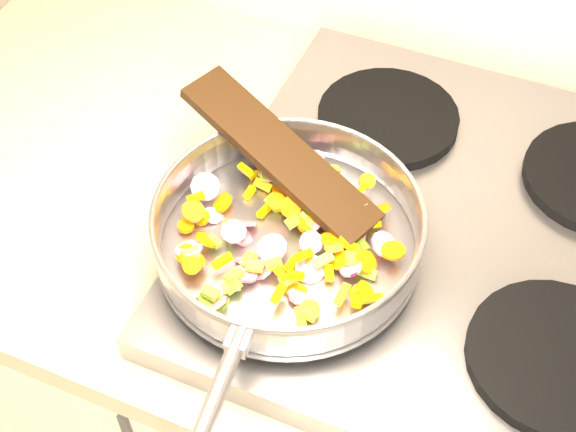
% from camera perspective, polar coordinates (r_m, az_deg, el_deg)
% --- Properties ---
extents(cooktop, '(0.60, 0.60, 0.04)m').
position_cam_1_polar(cooktop, '(1.00, 11.99, -1.49)').
color(cooktop, '#939399').
rests_on(cooktop, counter_top).
extents(grate_fl, '(0.19, 0.19, 0.02)m').
position_cam_1_polar(grate_fl, '(0.91, 1.54, -4.03)').
color(grate_fl, black).
rests_on(grate_fl, cooktop).
extents(grate_fr, '(0.19, 0.19, 0.02)m').
position_cam_1_polar(grate_fr, '(0.90, 18.54, -9.51)').
color(grate_fr, black).
rests_on(grate_fr, cooktop).
extents(grate_bl, '(0.19, 0.19, 0.02)m').
position_cam_1_polar(grate_bl, '(1.09, 7.12, 6.95)').
color(grate_bl, black).
rests_on(grate_bl, cooktop).
extents(saute_pan, '(0.35, 0.52, 0.06)m').
position_cam_1_polar(saute_pan, '(0.90, -0.04, -0.98)').
color(saute_pan, '#9E9EA5').
rests_on(saute_pan, grate_fl).
extents(vegetable_heap, '(0.28, 0.27, 0.05)m').
position_cam_1_polar(vegetable_heap, '(0.91, 0.10, -1.19)').
color(vegetable_heap, '#C11241').
rests_on(vegetable_heap, saute_pan).
extents(wooden_spatula, '(0.28, 0.16, 0.08)m').
position_cam_1_polar(wooden_spatula, '(0.95, -0.58, 4.45)').
color(wooden_spatula, black).
rests_on(wooden_spatula, saute_pan).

